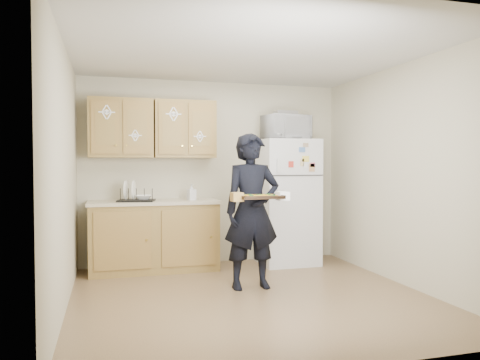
% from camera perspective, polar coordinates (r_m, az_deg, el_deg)
% --- Properties ---
extents(floor, '(3.60, 3.60, 0.00)m').
position_cam_1_polar(floor, '(4.97, 1.39, -14.04)').
color(floor, brown).
rests_on(floor, ground).
extents(ceiling, '(3.60, 3.60, 0.00)m').
position_cam_1_polar(ceiling, '(4.90, 1.41, 15.30)').
color(ceiling, beige).
rests_on(ceiling, wall_back).
extents(wall_back, '(3.60, 0.04, 2.50)m').
position_cam_1_polar(wall_back, '(6.52, -3.27, 0.93)').
color(wall_back, '#C0B89B').
rests_on(wall_back, floor).
extents(wall_front, '(3.60, 0.04, 2.50)m').
position_cam_1_polar(wall_front, '(3.10, 11.24, -0.29)').
color(wall_front, '#C0B89B').
rests_on(wall_front, floor).
extents(wall_left, '(0.04, 3.60, 2.50)m').
position_cam_1_polar(wall_left, '(4.58, -20.67, 0.35)').
color(wall_left, '#C0B89B').
rests_on(wall_left, floor).
extents(wall_right, '(0.04, 3.60, 2.50)m').
position_cam_1_polar(wall_right, '(5.58, 19.37, 0.64)').
color(wall_right, '#C0B89B').
rests_on(wall_right, floor).
extents(refrigerator, '(0.75, 0.70, 1.70)m').
position_cam_1_polar(refrigerator, '(6.46, 5.72, -2.64)').
color(refrigerator, silver).
rests_on(refrigerator, floor).
extents(base_cabinet, '(1.60, 0.60, 0.86)m').
position_cam_1_polar(base_cabinet, '(6.14, -10.43, -6.86)').
color(base_cabinet, olive).
rests_on(base_cabinet, floor).
extents(countertop, '(1.64, 0.64, 0.04)m').
position_cam_1_polar(countertop, '(6.09, -10.45, -2.67)').
color(countertop, '#B6A68C').
rests_on(countertop, base_cabinet).
extents(upper_cab_left, '(0.80, 0.33, 0.75)m').
position_cam_1_polar(upper_cab_left, '(6.19, -14.33, 6.14)').
color(upper_cab_left, olive).
rests_on(upper_cab_left, wall_back).
extents(upper_cab_right, '(0.80, 0.33, 0.75)m').
position_cam_1_polar(upper_cab_right, '(6.27, -6.77, 6.13)').
color(upper_cab_right, olive).
rests_on(upper_cab_right, wall_back).
extents(cereal_box, '(0.20, 0.07, 0.32)m').
position_cam_1_polar(cereal_box, '(6.97, 8.96, -8.04)').
color(cereal_box, gold).
rests_on(cereal_box, floor).
extents(person, '(0.63, 0.42, 1.70)m').
position_cam_1_polar(person, '(5.15, 1.46, -3.79)').
color(person, black).
rests_on(person, floor).
extents(baking_tray, '(0.45, 0.33, 0.04)m').
position_cam_1_polar(baking_tray, '(4.84, 2.47, -2.13)').
color(baking_tray, black).
rests_on(baking_tray, person).
extents(pizza_front_left, '(0.15, 0.15, 0.02)m').
position_cam_1_polar(pizza_front_left, '(4.74, 1.58, -2.02)').
color(pizza_front_left, yellow).
rests_on(pizza_front_left, baking_tray).
extents(pizza_front_right, '(0.15, 0.15, 0.02)m').
position_cam_1_polar(pizza_front_right, '(4.81, 3.91, -1.96)').
color(pizza_front_right, yellow).
rests_on(pizza_front_right, baking_tray).
extents(pizza_back_left, '(0.15, 0.15, 0.02)m').
position_cam_1_polar(pizza_back_left, '(4.88, 1.04, -1.90)').
color(pizza_back_left, yellow).
rests_on(pizza_back_left, baking_tray).
extents(pizza_back_right, '(0.15, 0.15, 0.02)m').
position_cam_1_polar(pizza_back_right, '(4.95, 3.32, -1.85)').
color(pizza_back_right, yellow).
rests_on(pizza_back_right, baking_tray).
extents(pizza_center, '(0.15, 0.15, 0.02)m').
position_cam_1_polar(pizza_center, '(4.84, 2.47, -1.93)').
color(pizza_center, yellow).
rests_on(pizza_center, baking_tray).
extents(microwave, '(0.65, 0.51, 0.33)m').
position_cam_1_polar(microwave, '(6.40, 5.63, 6.39)').
color(microwave, silver).
rests_on(microwave, refrigerator).
extents(foil_pan, '(0.30, 0.21, 0.06)m').
position_cam_1_polar(foil_pan, '(6.44, 5.56, 8.09)').
color(foil_pan, '#ACADB3').
rests_on(foil_pan, microwave).
extents(dish_rack, '(0.50, 0.42, 0.18)m').
position_cam_1_polar(dish_rack, '(6.02, -12.52, -1.70)').
color(dish_rack, black).
rests_on(dish_rack, countertop).
extents(bowl, '(0.24, 0.24, 0.05)m').
position_cam_1_polar(bowl, '(6.02, -11.68, -2.07)').
color(bowl, white).
rests_on(bowl, dish_rack).
extents(soap_bottle, '(0.12, 0.12, 0.21)m').
position_cam_1_polar(soap_bottle, '(6.08, -5.94, -1.47)').
color(soap_bottle, silver).
rests_on(soap_bottle, countertop).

